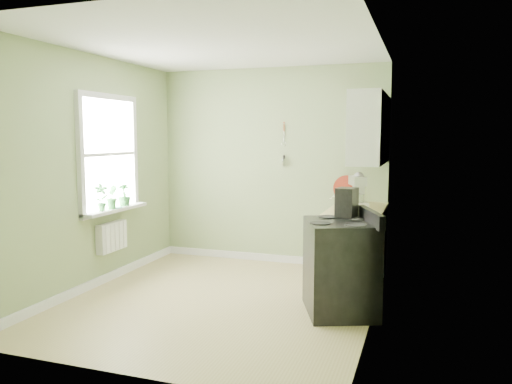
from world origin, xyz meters
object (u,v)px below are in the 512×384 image
(stand_mixer, at_px, (357,193))
(coffee_maker, at_px, (346,204))
(kettle, at_px, (340,198))
(stove, at_px, (341,266))

(stand_mixer, height_order, coffee_maker, stand_mixer)
(stand_mixer, height_order, kettle, stand_mixer)
(stand_mixer, distance_m, kettle, 0.32)
(stove, height_order, stand_mixer, stand_mixer)
(stand_mixer, xyz_separation_m, coffee_maker, (-0.00, -0.83, -0.03))
(stand_mixer, relative_size, kettle, 2.19)
(coffee_maker, bearing_deg, stand_mixer, 89.79)
(stove, height_order, kettle, kettle)
(kettle, distance_m, coffee_maker, 1.05)
(stove, relative_size, stand_mixer, 2.47)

